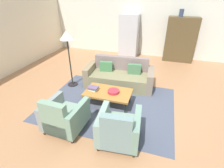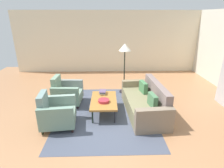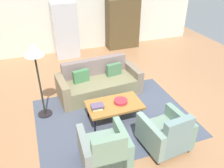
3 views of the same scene
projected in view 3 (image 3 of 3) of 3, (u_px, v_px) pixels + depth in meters
The scene contains 12 objects.
ground_plane at pixel (127, 112), 5.44m from camera, with size 10.70×10.70×0.00m, color #A9754E.
wall_back at pixel (81, 11), 8.20m from camera, with size 8.91×0.12×2.80m, color silver.
area_rug at pixel (113, 117), 5.28m from camera, with size 3.40×2.60×0.01m, color #474E5F.
couch at pixel (98, 83), 6.06m from camera, with size 2.16×1.05×0.86m.
coffee_table at pixel (114, 105), 5.06m from camera, with size 1.20×0.70×0.40m.
armchair_left at pixel (105, 151), 3.95m from camera, with size 0.84×0.84×0.88m.
armchair_right at pixel (167, 134), 4.30m from camera, with size 0.87×0.87×0.88m.
fruit_bowl at pixel (121, 101), 5.06m from camera, with size 0.30×0.30×0.07m, color #AD2B37.
book_stack at pixel (97, 107), 4.86m from camera, with size 0.28×0.20×0.10m.
cabinet at pixel (123, 24), 8.60m from camera, with size 1.20×0.51×1.80m.
refrigerator at pixel (65, 30), 7.87m from camera, with size 0.80×0.73×1.85m.
floor_lamp at pixel (35, 57), 4.65m from camera, with size 0.40×0.40×1.72m.
Camera 3 is at (-1.81, -3.97, 3.34)m, focal length 37.15 mm.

